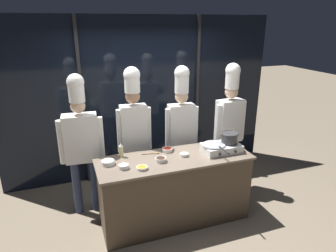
# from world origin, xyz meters

# --- Properties ---
(ground_plane) EXTENTS (24.00, 24.00, 0.00)m
(ground_plane) POSITION_xyz_m (0.00, 0.00, 0.00)
(ground_plane) COLOR #7F705B
(window_wall_back) EXTENTS (4.67, 0.09, 2.70)m
(window_wall_back) POSITION_xyz_m (0.00, 1.53, 1.35)
(window_wall_back) COLOR black
(window_wall_back) RESTS_ON ground_plane
(demo_counter) EXTENTS (2.01, 0.70, 0.93)m
(demo_counter) POSITION_xyz_m (0.00, 0.00, 0.47)
(demo_counter) COLOR #4C3D2D
(demo_counter) RESTS_ON ground_plane
(portable_stove) EXTENTS (0.50, 0.34, 0.12)m
(portable_stove) POSITION_xyz_m (0.66, -0.03, 0.99)
(portable_stove) COLOR silver
(portable_stove) RESTS_ON demo_counter
(frying_pan) EXTENTS (0.31, 0.53, 0.04)m
(frying_pan) POSITION_xyz_m (0.54, -0.04, 1.07)
(frying_pan) COLOR #ADAFB5
(frying_pan) RESTS_ON portable_stove
(stock_pot) EXTENTS (0.25, 0.22, 0.14)m
(stock_pot) POSITION_xyz_m (0.77, -0.03, 1.12)
(stock_pot) COLOR #333335
(stock_pot) RESTS_ON portable_stove
(squeeze_bottle_oil) EXTENTS (0.06, 0.06, 0.19)m
(squeeze_bottle_oil) POSITION_xyz_m (-0.64, 0.26, 1.02)
(squeeze_bottle_oil) COLOR beige
(squeeze_bottle_oil) RESTS_ON demo_counter
(prep_bowl_carrots) EXTENTS (0.14, 0.14, 0.04)m
(prep_bowl_carrots) POSITION_xyz_m (-0.48, -0.17, 0.95)
(prep_bowl_carrots) COLOR white
(prep_bowl_carrots) RESTS_ON demo_counter
(prep_bowl_bean_sprouts) EXTENTS (0.12, 0.12, 0.05)m
(prep_bowl_bean_sprouts) POSITION_xyz_m (-0.68, -0.08, 0.96)
(prep_bowl_bean_sprouts) COLOR white
(prep_bowl_bean_sprouts) RESTS_ON demo_counter
(prep_bowl_chili_flakes) EXTENTS (0.14, 0.14, 0.05)m
(prep_bowl_chili_flakes) POSITION_xyz_m (-0.02, 0.21, 0.96)
(prep_bowl_chili_flakes) COLOR white
(prep_bowl_chili_flakes) RESTS_ON demo_counter
(prep_bowl_shrimp) EXTENTS (0.11, 0.11, 0.04)m
(prep_bowl_shrimp) POSITION_xyz_m (0.14, 0.01, 0.95)
(prep_bowl_shrimp) COLOR white
(prep_bowl_shrimp) RESTS_ON demo_counter
(prep_bowl_chicken) EXTENTS (0.16, 0.16, 0.06)m
(prep_bowl_chicken) POSITION_xyz_m (-0.84, 0.09, 0.96)
(prep_bowl_chicken) COLOR white
(prep_bowl_chicken) RESTS_ON demo_counter
(prep_bowl_soy_glaze) EXTENTS (0.14, 0.14, 0.06)m
(prep_bowl_soy_glaze) POSITION_xyz_m (-0.21, -0.05, 0.96)
(prep_bowl_soy_glaze) COLOR white
(prep_bowl_soy_glaze) RESTS_ON demo_counter
(serving_spoon_slotted) EXTENTS (0.23, 0.06, 0.02)m
(serving_spoon_slotted) POSITION_xyz_m (-0.22, 0.21, 0.94)
(serving_spoon_slotted) COLOR olive
(serving_spoon_slotted) RESTS_ON demo_counter
(chef_head) EXTENTS (0.59, 0.26, 1.98)m
(chef_head) POSITION_xyz_m (-1.10, 0.60, 1.14)
(chef_head) COLOR #2D3856
(chef_head) RESTS_ON ground_plane
(chef_sous) EXTENTS (0.49, 0.22, 2.03)m
(chef_sous) POSITION_xyz_m (-0.38, 0.62, 1.24)
(chef_sous) COLOR #2D3856
(chef_sous) RESTS_ON ground_plane
(chef_line) EXTENTS (0.51, 0.22, 2.01)m
(chef_line) POSITION_xyz_m (0.34, 0.62, 1.19)
(chef_line) COLOR #232326
(chef_line) RESTS_ON ground_plane
(chef_pastry) EXTENTS (0.53, 0.26, 2.03)m
(chef_pastry) POSITION_xyz_m (1.10, 0.52, 1.19)
(chef_pastry) COLOR #232326
(chef_pastry) RESTS_ON ground_plane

